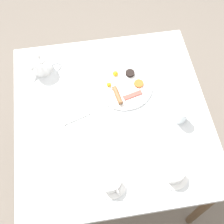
% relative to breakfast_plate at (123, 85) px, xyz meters
% --- Properties ---
extents(ground_plane, '(8.00, 8.00, 0.00)m').
position_rel_breakfast_plate_xyz_m(ground_plane, '(0.16, -0.09, -0.77)').
color(ground_plane, '#70665B').
extents(table, '(1.01, 0.98, 0.76)m').
position_rel_breakfast_plate_xyz_m(table, '(0.16, -0.09, -0.08)').
color(table, silver).
rests_on(table, ground_plane).
extents(breakfast_plate, '(0.31, 0.31, 0.04)m').
position_rel_breakfast_plate_xyz_m(breakfast_plate, '(0.00, 0.00, 0.00)').
color(breakfast_plate, white).
rests_on(breakfast_plate, table).
extents(teapot_near, '(0.11, 0.18, 0.12)m').
position_rel_breakfast_plate_xyz_m(teapot_near, '(-0.18, -0.42, 0.04)').
color(teapot_near, white).
rests_on(teapot_near, table).
extents(teacup_with_saucer_left, '(0.14, 0.14, 0.06)m').
position_rel_breakfast_plate_xyz_m(teacup_with_saucer_left, '(0.52, -0.15, 0.02)').
color(teacup_with_saucer_left, white).
rests_on(teacup_with_saucer_left, table).
extents(teacup_with_saucer_right, '(0.14, 0.14, 0.06)m').
position_rel_breakfast_plate_xyz_m(teacup_with_saucer_right, '(0.52, 0.14, 0.02)').
color(teacup_with_saucer_right, white).
rests_on(teacup_with_saucer_right, table).
extents(water_glass_tall, '(0.07, 0.07, 0.08)m').
position_rel_breakfast_plate_xyz_m(water_glass_tall, '(0.24, 0.24, 0.03)').
color(water_glass_tall, white).
rests_on(water_glass_tall, table).
extents(napkin_folded, '(0.16, 0.17, 0.01)m').
position_rel_breakfast_plate_xyz_m(napkin_folded, '(0.11, -0.28, -0.00)').
color(napkin_folded, white).
rests_on(napkin_folded, table).
extents(fork_by_plate, '(0.10, 0.14, 0.00)m').
position_rel_breakfast_plate_xyz_m(fork_by_plate, '(-0.20, 0.27, -0.01)').
color(fork_by_plate, silver).
rests_on(fork_by_plate, table).
extents(knife_by_plate, '(0.22, 0.04, 0.00)m').
position_rel_breakfast_plate_xyz_m(knife_by_plate, '(0.46, -0.37, -0.01)').
color(knife_by_plate, silver).
rests_on(knife_by_plate, table).
extents(spoon_for_tea, '(0.14, 0.07, 0.00)m').
position_rel_breakfast_plate_xyz_m(spoon_for_tea, '(0.34, -0.05, -0.01)').
color(spoon_for_tea, silver).
rests_on(spoon_for_tea, table).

